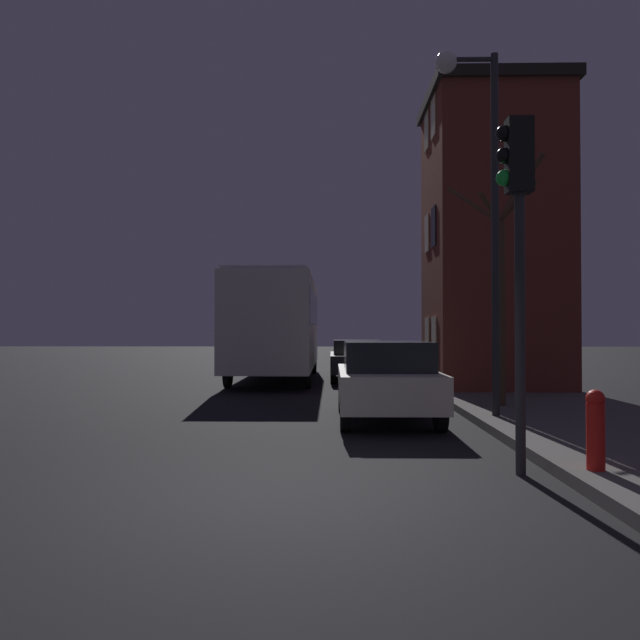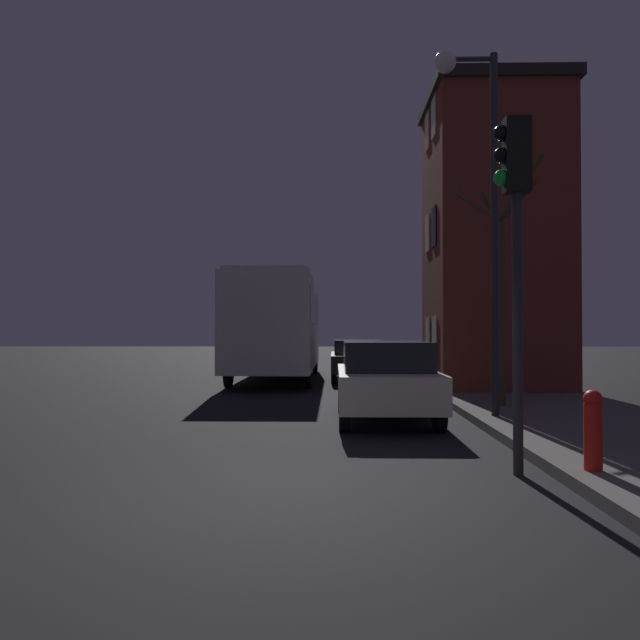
% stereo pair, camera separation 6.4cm
% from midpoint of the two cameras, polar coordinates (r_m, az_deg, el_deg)
% --- Properties ---
extents(ground_plane, '(120.00, 120.00, 0.00)m').
position_cam_midpoint_polar(ground_plane, '(6.66, -3.52, -15.98)').
color(ground_plane, black).
extents(brick_building, '(3.74, 4.00, 8.36)m').
position_cam_midpoint_polar(brick_building, '(18.52, 15.40, 7.23)').
color(brick_building, brown).
rests_on(brick_building, sidewalk).
extents(streetlamp, '(1.17, 0.41, 6.78)m').
position_cam_midpoint_polar(streetlamp, '(12.24, 14.11, 13.04)').
color(streetlamp, '#28282B').
rests_on(streetlamp, sidewalk).
extents(traffic_light, '(0.43, 0.24, 4.28)m').
position_cam_midpoint_polar(traffic_light, '(7.93, 17.33, 8.86)').
color(traffic_light, '#28282B').
rests_on(traffic_light, ground).
extents(bare_tree, '(1.68, 1.76, 5.14)m').
position_cam_midpoint_polar(bare_tree, '(13.64, 16.08, 2.77)').
color(bare_tree, '#473323').
rests_on(bare_tree, sidewalk).
extents(bus, '(2.60, 9.62, 3.54)m').
position_cam_midpoint_polar(bus, '(21.81, -4.01, 0.05)').
color(bus, beige).
rests_on(bus, ground).
extents(car_near_lane, '(1.80, 4.04, 1.52)m').
position_cam_midpoint_polar(car_near_lane, '(11.99, 5.93, -5.38)').
color(car_near_lane, beige).
rests_on(car_near_lane, ground).
extents(car_mid_lane, '(1.80, 4.54, 1.39)m').
position_cam_midpoint_polar(car_mid_lane, '(21.69, 3.27, -3.55)').
color(car_mid_lane, black).
rests_on(car_mid_lane, ground).
extents(fire_hydrant, '(0.21, 0.21, 0.91)m').
position_cam_midpoint_polar(fire_hydrant, '(7.75, 23.67, -9.01)').
color(fire_hydrant, red).
rests_on(fire_hydrant, sidewalk).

